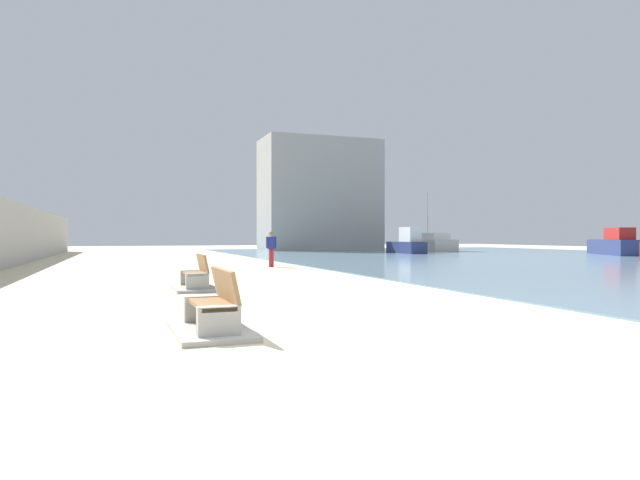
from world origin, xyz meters
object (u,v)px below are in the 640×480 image
boat_nearest (615,245)px  boat_far_right (407,244)px  person_walking (271,246)px  bench_near (212,318)px  boat_outer (430,244)px  bench_far (195,281)px

boat_nearest → boat_far_right: (-13.18, 8.62, 0.01)m
person_walking → boat_nearest: bearing=12.3°
bench_near → boat_outer: (26.36, 36.70, 0.49)m
person_walking → boat_outer: boat_outer is taller
bench_near → boat_outer: bearing=54.3°
boat_nearest → boat_outer: size_ratio=0.92×
bench_near → boat_far_right: bearing=56.3°
boat_nearest → boat_far_right: size_ratio=1.63×
bench_near → boat_outer: boat_outer is taller
bench_near → boat_far_right: (21.07, 31.65, 0.59)m
bench_far → person_walking: person_walking is taller
person_walking → boat_far_right: 21.62m
boat_far_right → boat_nearest: bearing=-33.2°
bench_far → boat_far_right: boat_far_right is taller
person_walking → boat_far_right: size_ratio=0.42×
bench_near → bench_far: bearing=84.9°
boat_outer → boat_far_right: bearing=-136.3°
boat_far_right → boat_outer: bearing=43.7°
bench_far → person_walking: 10.95m
bench_near → bench_far: same height
person_walking → boat_nearest: (28.84, 6.29, -0.18)m
person_walking → boat_far_right: bearing=43.6°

